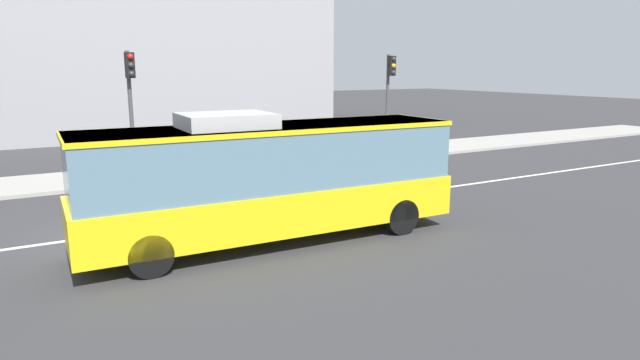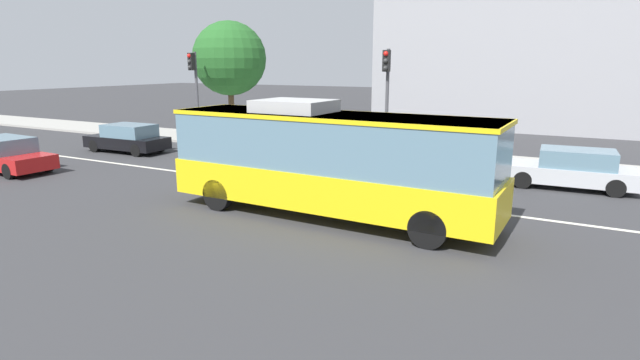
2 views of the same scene
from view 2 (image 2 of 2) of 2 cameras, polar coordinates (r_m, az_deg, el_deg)
ground_plane at (r=19.24m, az=-5.80°, el=-0.43°), size 160.00×160.00×0.00m
sidewalk_kerb at (r=26.19m, az=4.09°, el=3.38°), size 80.00×3.92×0.14m
lane_centre_line at (r=19.24m, az=-5.80°, el=-0.42°), size 76.00×0.16×0.01m
transit_bus at (r=14.64m, az=1.01°, el=2.58°), size 10.06×2.75×3.46m
sedan_red at (r=25.15m, az=-32.36°, el=2.47°), size 4.58×2.00×1.46m
sedan_black at (r=27.89m, az=-21.22°, el=4.49°), size 4.55×1.92×1.46m
sedan_silver at (r=20.56m, az=26.89°, el=1.15°), size 4.58×2.01×1.46m
traffic_light_near_corner at (r=23.56m, az=7.66°, el=10.76°), size 0.34×0.62×5.20m
traffic_light_far_corner at (r=29.72m, az=-14.25°, el=10.95°), size 0.35×0.62×5.20m
street_tree_kerbside_left at (r=31.93m, az=-10.36°, el=13.56°), size 4.52×4.52×7.11m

